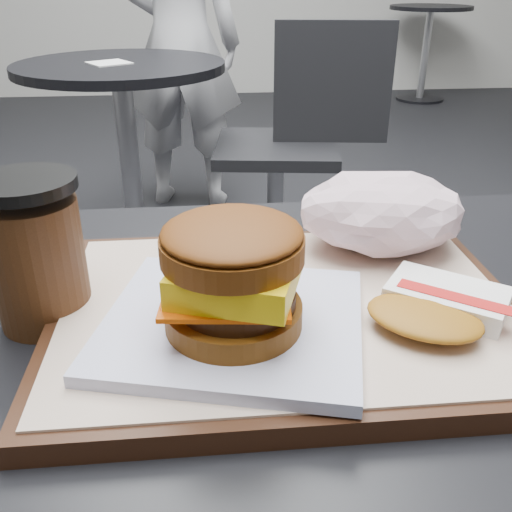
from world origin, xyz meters
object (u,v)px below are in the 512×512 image
object	(u,v)px
serving_tray	(287,312)
breakfast_sandwich	(233,287)
crumpled_wrapper	(382,212)
neighbor_table	(126,122)
hash_brown	(437,306)
neighbor_chair	(295,134)
coffee_cup	(37,256)
patron	(180,42)
customer_table	(311,507)

from	to	relation	value
serving_tray	breakfast_sandwich	size ratio (longest dim) A/B	1.69
crumpled_wrapper	neighbor_table	xyz separation A→B (m)	(-0.43, 1.52, -0.27)
breakfast_sandwich	crumpled_wrapper	xyz separation A→B (m)	(0.15, 0.14, -0.00)
hash_brown	neighbor_chair	size ratio (longest dim) A/B	0.15
coffee_cup	patron	xyz separation A→B (m)	(0.05, 2.25, -0.09)
patron	serving_tray	bearing A→B (deg)	105.20
crumpled_wrapper	patron	bearing A→B (deg)	96.55
patron	customer_table	bearing A→B (deg)	105.72
serving_tray	patron	bearing A→B (deg)	93.64
serving_tray	patron	xyz separation A→B (m)	(-0.14, 2.27, -0.04)
breakfast_sandwich	hash_brown	size ratio (longest dim) A/B	1.66
serving_tray	patron	world-z (taller)	patron
crumpled_wrapper	patron	size ratio (longest dim) A/B	0.11
crumpled_wrapper	breakfast_sandwich	bearing A→B (deg)	-137.66
customer_table	serving_tray	xyz separation A→B (m)	(-0.02, 0.03, 0.20)
neighbor_table	patron	distance (m)	0.70
crumpled_wrapper	coffee_cup	distance (m)	0.31
breakfast_sandwich	neighbor_chair	xyz separation A→B (m)	(0.31, 1.60, -0.32)
coffee_cup	neighbor_chair	bearing A→B (deg)	73.32
crumpled_wrapper	neighbor_table	distance (m)	1.60
breakfast_sandwich	hash_brown	world-z (taller)	breakfast_sandwich
breakfast_sandwich	hash_brown	bearing A→B (deg)	2.32
coffee_cup	neighbor_chair	xyz separation A→B (m)	(0.46, 1.53, -0.32)
neighbor_chair	patron	bearing A→B (deg)	119.68
crumpled_wrapper	neighbor_chair	world-z (taller)	neighbor_chair
hash_brown	crumpled_wrapper	size ratio (longest dim) A/B	0.86
coffee_cup	patron	world-z (taller)	patron
coffee_cup	neighbor_table	world-z (taller)	coffee_cup
breakfast_sandwich	coffee_cup	xyz separation A→B (m)	(-0.15, 0.06, -0.00)
neighbor_table	patron	xyz separation A→B (m)	(0.18, 0.65, 0.19)
breakfast_sandwich	patron	bearing A→B (deg)	92.45
customer_table	hash_brown	bearing A→B (deg)	-0.70
customer_table	coffee_cup	world-z (taller)	coffee_cup
hash_brown	coffee_cup	xyz separation A→B (m)	(-0.31, 0.06, 0.03)
neighbor_chair	patron	xyz separation A→B (m)	(-0.41, 0.71, 0.23)
customer_table	hash_brown	world-z (taller)	hash_brown
coffee_cup	breakfast_sandwich	bearing A→B (deg)	-22.93
coffee_cup	neighbor_chair	distance (m)	1.63
breakfast_sandwich	customer_table	bearing A→B (deg)	6.21
breakfast_sandwich	coffee_cup	world-z (taller)	coffee_cup
customer_table	hash_brown	distance (m)	0.23
neighbor_chair	patron	distance (m)	0.85
customer_table	coffee_cup	bearing A→B (deg)	165.54
crumpled_wrapper	serving_tray	bearing A→B (deg)	-137.61
serving_tray	neighbor_chair	world-z (taller)	neighbor_chair
breakfast_sandwich	crumpled_wrapper	distance (m)	0.20
customer_table	breakfast_sandwich	distance (m)	0.25
breakfast_sandwich	serving_tray	bearing A→B (deg)	42.20
patron	neighbor_table	bearing A→B (deg)	85.95
breakfast_sandwich	neighbor_table	world-z (taller)	breakfast_sandwich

